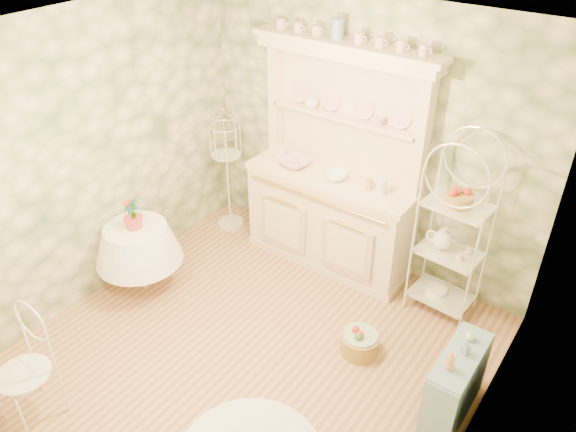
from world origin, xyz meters
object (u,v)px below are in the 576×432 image
Objects in this scene: bakers_rack at (453,230)px; birdcage_stand at (227,166)px; kitchen_dresser at (332,164)px; side_shelf at (455,385)px; round_table at (141,262)px; floor_basket at (360,341)px; cafe_chair at (23,374)px.

bakers_rack reaches higher than birdcage_stand.
kitchen_dresser is 3.34× the size of side_shelf.
round_table is 1.67× the size of floor_basket.
kitchen_dresser is 2.11m from round_table.
floor_basket is (2.19, 0.49, -0.18)m from round_table.
bakers_rack is 1.15× the size of birdcage_stand.
bakers_rack is at bearing 51.99° from cafe_chair.
bakers_rack is 1.27m from floor_basket.
round_table is (-2.53, -1.44, -0.59)m from bakers_rack.
bakers_rack is at bearing 70.24° from floor_basket.
cafe_chair reaches higher than side_shelf.
round_table is at bearing -170.33° from side_shelf.
birdcage_stand reaches higher than cafe_chair.
cafe_chair is 2.98m from birdcage_stand.
kitchen_dresser is at bearing -177.26° from bakers_rack.
birdcage_stand is at bearing 91.35° from round_table.
cafe_chair is at bearing -72.56° from round_table.
floor_basket is (0.94, -0.98, -1.03)m from kitchen_dresser.
kitchen_dresser is 1.71m from floor_basket.
bakers_rack is 4.95× the size of floor_basket.
kitchen_dresser reaches higher than bakers_rack.
round_table is (-3.08, -0.35, 0.01)m from side_shelf.
kitchen_dresser reaches higher than cafe_chair.
bakers_rack reaches higher than cafe_chair.
kitchen_dresser reaches higher than side_shelf.
cafe_chair is 0.58× the size of birdcage_stand.
side_shelf is at bearing -31.62° from kitchen_dresser.
kitchen_dresser is 1.34m from birdcage_stand.
bakers_rack is at bearing 1.54° from birdcage_stand.
round_table is at bearing -167.41° from floor_basket.
round_table is at bearing -88.65° from birdcage_stand.
side_shelf is at bearing 32.61° from cafe_chair.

